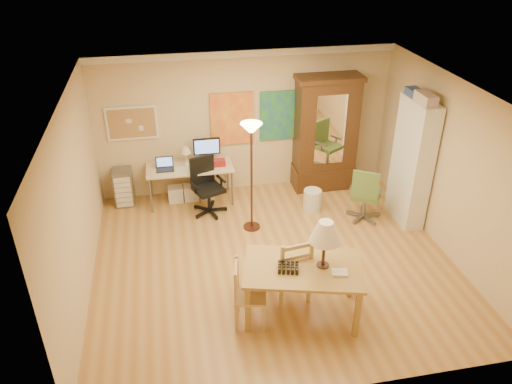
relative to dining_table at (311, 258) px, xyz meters
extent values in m
plane|color=#A8713B|center=(-0.21, 1.20, -0.91)|extent=(5.50, 5.50, 0.00)
cube|color=white|center=(-0.21, 3.66, 1.73)|extent=(5.50, 0.08, 0.12)
cube|color=#9F7A4A|center=(-2.26, 3.67, 0.59)|extent=(0.90, 0.04, 0.62)
cube|color=yellow|center=(-0.46, 3.67, 0.54)|extent=(0.80, 0.04, 1.00)
cube|color=#235B8D|center=(0.44, 3.67, 0.54)|extent=(0.75, 0.04, 0.95)
cube|color=olive|center=(-0.09, 0.01, -0.17)|extent=(1.71, 1.27, 0.04)
cube|color=olive|center=(-0.86, -0.19, -0.55)|extent=(0.09, 0.09, 0.72)
cube|color=olive|center=(0.48, -0.54, -0.55)|extent=(0.09, 0.09, 0.72)
cube|color=olive|center=(-0.67, 0.56, -0.55)|extent=(0.09, 0.09, 0.72)
cube|color=olive|center=(0.67, 0.21, -0.55)|extent=(0.09, 0.09, 0.72)
cylinder|color=#311B10|center=(0.16, -0.01, -0.13)|extent=(0.16, 0.16, 0.02)
cylinder|color=#311B10|center=(0.16, -0.01, 0.06)|extent=(0.04, 0.04, 0.41)
cone|color=beige|center=(0.16, -0.01, 0.38)|extent=(0.41, 0.41, 0.28)
cube|color=silver|center=(0.32, -0.21, -0.13)|extent=(0.24, 0.20, 0.03)
cube|color=black|center=(-0.30, -0.01, -0.10)|extent=(0.33, 0.29, 0.08)
cube|color=tan|center=(-0.17, 0.36, -0.42)|extent=(0.54, 0.52, 0.04)
cube|color=tan|center=(0.01, 0.58, -0.67)|extent=(0.05, 0.05, 0.47)
cube|color=tan|center=(-0.40, 0.52, -0.67)|extent=(0.05, 0.05, 0.47)
cube|color=tan|center=(0.07, 0.20, -0.67)|extent=(0.05, 0.05, 0.47)
cube|color=tan|center=(-0.34, 0.13, -0.67)|extent=(0.05, 0.05, 0.47)
cube|color=tan|center=(0.07, 0.20, -0.15)|extent=(0.05, 0.05, 0.54)
cube|color=tan|center=(-0.34, 0.13, -0.15)|extent=(0.05, 0.05, 0.54)
cube|color=tan|center=(-0.14, 0.17, -0.09)|extent=(0.41, 0.09, 0.05)
cube|color=tan|center=(-0.80, -0.03, -0.47)|extent=(0.49, 0.50, 0.04)
cube|color=tan|center=(-0.66, -0.24, -0.70)|extent=(0.05, 0.05, 0.42)
cube|color=tan|center=(-0.59, 0.12, -0.70)|extent=(0.05, 0.05, 0.42)
cube|color=tan|center=(-1.01, -0.17, -0.70)|extent=(0.05, 0.05, 0.42)
cube|color=tan|center=(-0.93, 0.19, -0.70)|extent=(0.05, 0.05, 0.42)
cube|color=tan|center=(-1.01, -0.17, -0.22)|extent=(0.05, 0.05, 0.49)
cube|color=tan|center=(-0.93, 0.19, -0.22)|extent=(0.05, 0.05, 0.49)
cube|color=tan|center=(-0.97, 0.01, -0.17)|extent=(0.10, 0.37, 0.05)
cylinder|color=#45241B|center=(-0.37, 2.20, -0.89)|extent=(0.29, 0.29, 0.03)
cylinder|color=#45241B|center=(-0.37, 2.20, 0.02)|extent=(0.04, 0.04, 1.81)
cone|color=#FFE0A5|center=(-0.37, 2.20, 0.94)|extent=(0.35, 0.35, 0.14)
cube|color=#C0B38C|center=(-1.31, 3.32, -0.21)|extent=(1.57, 0.69, 0.03)
cylinder|color=slate|center=(-2.05, 3.02, -0.56)|extent=(0.04, 0.04, 0.69)
cylinder|color=slate|center=(-0.58, 3.02, -0.56)|extent=(0.04, 0.04, 0.69)
cylinder|color=slate|center=(-2.05, 3.61, -0.56)|extent=(0.04, 0.04, 0.69)
cylinder|color=slate|center=(-0.58, 3.61, -0.56)|extent=(0.04, 0.04, 0.69)
cube|color=black|center=(-1.76, 3.27, -0.18)|extent=(0.31, 0.22, 0.02)
cube|color=black|center=(-1.76, 3.42, -0.08)|extent=(0.31, 0.05, 0.20)
cube|color=black|center=(-0.97, 3.46, 0.12)|extent=(0.49, 0.04, 0.31)
cone|color=beige|center=(-1.36, 3.41, 0.10)|extent=(0.20, 0.20, 0.12)
cube|color=silver|center=(-1.46, 3.17, -0.19)|extent=(0.25, 0.31, 0.01)
cube|color=maroon|center=(-0.77, 3.27, -0.13)|extent=(0.22, 0.16, 0.12)
cube|color=white|center=(-1.61, 3.37, -0.76)|extent=(0.27, 0.24, 0.29)
cube|color=white|center=(-1.31, 3.37, -0.76)|extent=(0.27, 0.24, 0.29)
cube|color=silver|center=(-1.02, 3.37, -0.76)|extent=(0.27, 0.24, 0.29)
cylinder|color=black|center=(-1.03, 2.83, -0.66)|extent=(0.06, 0.06, 0.40)
cube|color=black|center=(-1.03, 2.83, -0.43)|extent=(0.61, 0.60, 0.07)
cube|color=black|center=(-1.11, 3.03, -0.13)|extent=(0.45, 0.21, 0.52)
cube|color=black|center=(-1.27, 2.74, -0.29)|extent=(0.15, 0.29, 0.03)
cube|color=black|center=(-0.79, 2.92, -0.29)|extent=(0.15, 0.29, 0.03)
cylinder|color=slate|center=(1.65, 2.13, -0.66)|extent=(0.06, 0.06, 0.39)
cube|color=#526D31|center=(1.65, 2.13, -0.44)|extent=(0.64, 0.63, 0.07)
cube|color=#526D31|center=(1.53, 1.94, -0.14)|extent=(0.41, 0.28, 0.51)
cube|color=slate|center=(1.86, 1.99, -0.30)|extent=(0.19, 0.27, 0.03)
cube|color=slate|center=(1.43, 2.26, -0.30)|extent=(0.19, 0.27, 0.03)
cube|color=slate|center=(-2.54, 3.47, -0.57)|extent=(0.34, 0.39, 0.68)
cube|color=silver|center=(-2.54, 3.27, -0.57)|extent=(0.29, 0.02, 0.58)
cube|color=#391A0F|center=(1.29, 3.44, 0.17)|extent=(1.13, 0.51, 2.16)
cube|color=#391A0F|center=(1.29, 3.44, -0.68)|extent=(1.17, 0.56, 0.43)
cube|color=white|center=(1.29, 3.17, 0.38)|extent=(0.57, 0.01, 1.34)
cube|color=#391A0F|center=(1.29, 3.44, 1.28)|extent=(1.21, 0.58, 0.08)
cube|color=white|center=(2.34, 1.99, 0.19)|extent=(0.33, 0.88, 2.19)
cube|color=#993333|center=(2.30, 1.83, -0.38)|extent=(0.20, 0.44, 0.26)
cube|color=#334C99|center=(2.30, 2.21, 0.91)|extent=(0.20, 0.31, 0.22)
cylinder|color=silver|center=(0.82, 2.57, -0.70)|extent=(0.33, 0.33, 0.41)
camera|label=1|loc=(-1.67, -4.93, 3.85)|focal=35.00mm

